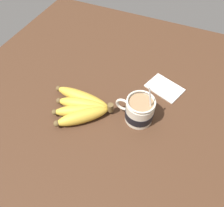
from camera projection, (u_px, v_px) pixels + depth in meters
The scene contains 4 objects.
table at pixel (121, 119), 73.74cm from camera, with size 124.40×124.40×3.27cm.
coffee_mug at pixel (139, 111), 68.85cm from camera, with size 12.51×9.17×16.06cm.
banana_bunch at pixel (82, 107), 72.27cm from camera, with size 22.58×16.65×4.48cm.
napkin at pixel (165, 88), 79.96cm from camera, with size 14.55×12.34×0.60cm.
Camera 1 is at (-13.97, 38.99, 62.95)cm, focal length 35.00 mm.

